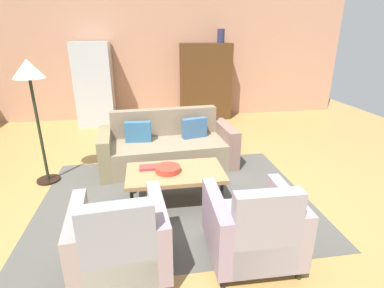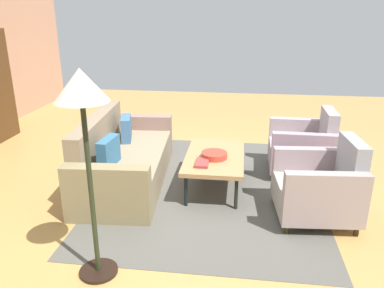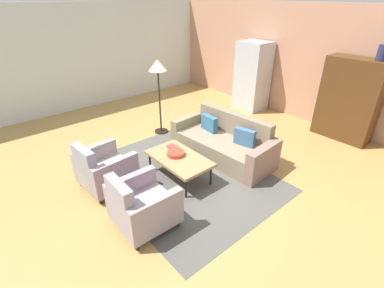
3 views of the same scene
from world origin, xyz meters
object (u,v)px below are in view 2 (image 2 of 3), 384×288
(armchair_left, at_px, (322,188))
(floor_lamp, at_px, (83,106))
(couch, at_px, (121,161))
(coffee_table, at_px, (215,158))
(book_stack, at_px, (202,163))
(armchair_right, at_px, (305,149))
(fruit_bowl, at_px, (214,155))

(armchair_left, relative_size, floor_lamp, 0.51)
(couch, height_order, armchair_left, armchair_left)
(coffee_table, distance_m, book_stack, 0.33)
(armchair_left, bearing_deg, armchair_right, -4.55)
(fruit_bowl, relative_size, book_stack, 1.15)
(couch, xyz_separation_m, armchair_right, (0.60, -2.35, 0.06))
(coffee_table, xyz_separation_m, armchair_left, (-0.59, -1.17, -0.04))
(book_stack, bearing_deg, armchair_right, -54.98)
(couch, xyz_separation_m, fruit_bowl, (-0.08, -1.19, 0.17))
(fruit_bowl, xyz_separation_m, book_stack, (-0.22, 0.12, -0.02))
(armchair_left, distance_m, book_stack, 1.33)
(armchair_left, bearing_deg, couch, 71.40)
(floor_lamp, bearing_deg, armchair_left, -59.55)
(book_stack, bearing_deg, fruit_bowl, -29.67)
(armchair_right, height_order, book_stack, armchair_right)
(couch, relative_size, coffee_table, 1.80)
(couch, bearing_deg, book_stack, 70.28)
(coffee_table, distance_m, floor_lamp, 2.23)
(couch, bearing_deg, fruit_bowl, 81.99)
(armchair_right, xyz_separation_m, fruit_bowl, (-0.69, 1.17, 0.11))
(armchair_left, relative_size, fruit_bowl, 2.85)
(couch, bearing_deg, floor_lamp, 6.94)
(fruit_bowl, bearing_deg, couch, 86.02)
(armchair_left, xyz_separation_m, book_stack, (0.29, 1.29, 0.10))
(armchair_left, distance_m, floor_lamp, 2.58)
(armchair_left, xyz_separation_m, armchair_right, (1.19, -0.00, 0.00))
(fruit_bowl, bearing_deg, armchair_right, -59.49)
(coffee_table, xyz_separation_m, book_stack, (-0.30, 0.12, 0.05))
(armchair_right, bearing_deg, floor_lamp, 140.86)
(coffee_table, xyz_separation_m, armchair_right, (0.60, -1.17, -0.04))
(armchair_right, bearing_deg, coffee_table, 118.28)
(couch, relative_size, fruit_bowl, 6.98)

